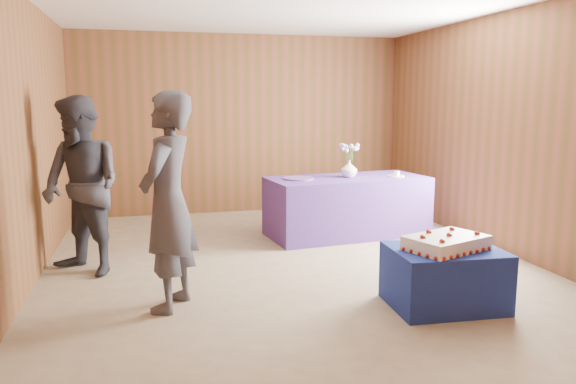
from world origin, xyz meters
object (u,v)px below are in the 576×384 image
object	(u,v)px
sheet_cake	(446,243)
guest_right	(82,186)
vase	(349,169)
serving_table	(347,206)
guest_left	(168,202)
cake_table	(444,277)

from	to	relation	value
sheet_cake	guest_right	distance (m)	3.47
sheet_cake	vase	distance (m)	2.64
serving_table	sheet_cake	bearing A→B (deg)	-98.65
vase	guest_left	xyz separation A→B (m)	(-2.33, -2.07, 0.04)
sheet_cake	serving_table	bearing A→B (deg)	67.45
sheet_cake	vase	size ratio (longest dim) A/B	3.65
guest_left	guest_right	bearing A→B (deg)	-121.27
serving_table	guest_left	world-z (taller)	guest_left
sheet_cake	guest_right	xyz separation A→B (m)	(-3.00, 1.71, 0.33)
sheet_cake	guest_left	distance (m)	2.31
serving_table	guest_right	size ratio (longest dim) A/B	1.13
sheet_cake	guest_left	size ratio (longest dim) A/B	0.43
sheet_cake	guest_left	world-z (taller)	guest_left
vase	guest_left	bearing A→B (deg)	-138.38
sheet_cake	guest_right	size ratio (longest dim) A/B	0.44
serving_table	guest_right	xyz separation A→B (m)	(-3.09, -0.90, 0.51)
cake_table	serving_table	xyz separation A→B (m)	(0.07, 2.58, 0.12)
cake_table	guest_right	distance (m)	3.51
cake_table	sheet_cake	world-z (taller)	sheet_cake
guest_left	cake_table	bearing A→B (deg)	101.33
serving_table	vase	xyz separation A→B (m)	(0.02, 0.01, 0.48)
sheet_cake	guest_right	bearing A→B (deg)	129.77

